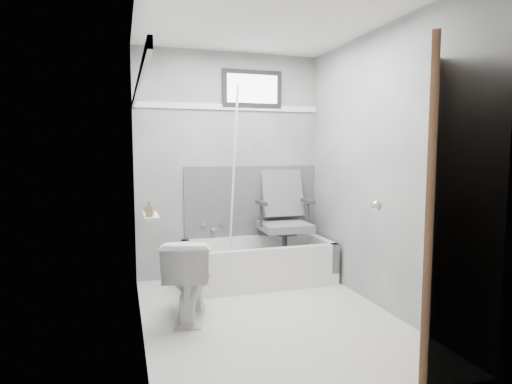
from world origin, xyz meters
name	(u,v)px	position (x,y,z in m)	size (l,w,h in m)	color
floor	(269,317)	(0.00, 0.00, 0.00)	(2.60, 2.60, 0.00)	white
ceiling	(270,14)	(0.00, 0.00, 2.40)	(2.60, 2.60, 0.00)	silver
wall_back	(230,165)	(0.00, 1.30, 1.20)	(2.00, 0.02, 2.40)	slate
wall_front	(355,183)	(0.00, -1.30, 1.20)	(2.00, 0.02, 2.40)	slate
wall_left	(139,173)	(-1.00, 0.00, 1.20)	(0.02, 2.60, 2.40)	slate
wall_right	(379,169)	(1.00, 0.00, 1.20)	(0.02, 2.60, 2.40)	slate
bathtub	(258,262)	(0.21, 0.93, 0.21)	(1.50, 0.70, 0.42)	white
office_chair	(285,219)	(0.52, 0.98, 0.64)	(0.60, 0.60, 1.03)	#5A5A5F
toilet	(189,278)	(-0.62, 0.20, 0.33)	(0.38, 0.67, 0.66)	white
door	(501,213)	(0.98, -1.28, 1.00)	(0.78, 0.78, 2.00)	brown
window	(252,89)	(0.25, 1.29, 2.02)	(0.66, 0.04, 0.40)	black
backerboard	(252,201)	(0.25, 1.29, 0.80)	(1.50, 0.02, 0.78)	#4C4C4F
trim_back	(230,107)	(0.00, 1.29, 1.82)	(2.00, 0.02, 0.06)	white
trim_left	(138,86)	(-0.99, 0.00, 1.82)	(0.02, 2.60, 0.06)	white
pole	(233,181)	(-0.02, 1.06, 1.05)	(0.02, 0.02, 1.95)	white
shelf	(151,216)	(-0.93, -0.12, 0.90)	(0.10, 0.32, 0.03)	white
soap_bottle_a	(150,209)	(-0.94, -0.20, 0.97)	(0.05, 0.05, 0.11)	#9E7E4F
soap_bottle_b	(149,207)	(-0.94, -0.06, 0.96)	(0.07, 0.07, 0.09)	teal
faucet	(213,226)	(-0.20, 1.27, 0.55)	(0.26, 0.10, 0.16)	silver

